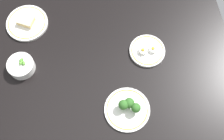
{
  "coord_description": "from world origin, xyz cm",
  "views": [
    {
      "loc": [
        8.32,
        55.08,
        141.58
      ],
      "look_at": [
        0.0,
        0.0,
        6.0
      ],
      "focal_mm": 46.92,
      "sensor_mm": 36.0,
      "label": 1
    }
  ],
  "objects_px": {
    "plate_sandwich": "(27,23)",
    "plate_broccoli": "(128,108)",
    "plate_eggs": "(147,51)",
    "bowl_peas": "(21,66)"
  },
  "relations": [
    {
      "from": "plate_sandwich",
      "to": "plate_broccoli",
      "type": "bearing_deg",
      "value": 129.72
    },
    {
      "from": "plate_eggs",
      "to": "plate_sandwich",
      "type": "xyz_separation_m",
      "value": [
        0.61,
        -0.26,
        0.0
      ]
    },
    {
      "from": "plate_broccoli",
      "to": "bowl_peas",
      "type": "distance_m",
      "value": 0.57
    },
    {
      "from": "bowl_peas",
      "to": "plate_eggs",
      "type": "distance_m",
      "value": 0.65
    },
    {
      "from": "plate_broccoli",
      "to": "bowl_peas",
      "type": "bearing_deg",
      "value": -30.66
    },
    {
      "from": "bowl_peas",
      "to": "plate_broccoli",
      "type": "bearing_deg",
      "value": 149.34
    },
    {
      "from": "plate_broccoli",
      "to": "plate_eggs",
      "type": "distance_m",
      "value": 0.33
    },
    {
      "from": "plate_broccoli",
      "to": "plate_sandwich",
      "type": "distance_m",
      "value": 0.72
    },
    {
      "from": "plate_sandwich",
      "to": "bowl_peas",
      "type": "bearing_deg",
      "value": 82.4
    },
    {
      "from": "bowl_peas",
      "to": "plate_eggs",
      "type": "xyz_separation_m",
      "value": [
        -0.65,
        0.0,
        -0.02
      ]
    }
  ]
}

